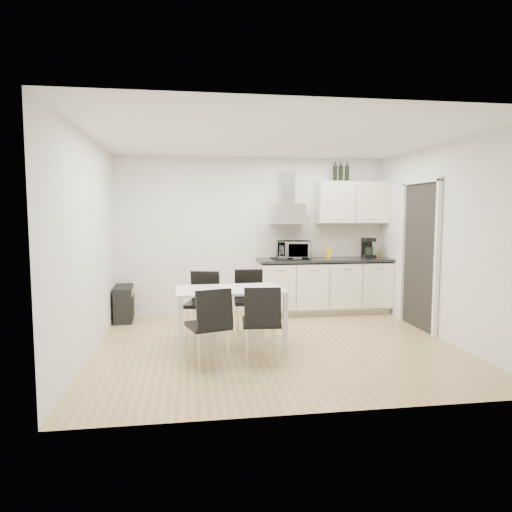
{
  "coord_description": "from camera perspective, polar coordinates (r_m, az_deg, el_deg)",
  "views": [
    {
      "loc": [
        -1.08,
        -5.58,
        1.7
      ],
      "look_at": [
        -0.18,
        0.47,
        1.1
      ],
      "focal_mm": 32.0,
      "sensor_mm": 36.0,
      "label": 1
    }
  ],
  "objects": [
    {
      "name": "ground",
      "position": [
        5.93,
        2.44,
        -11.05
      ],
      "size": [
        4.5,
        4.5,
        0.0
      ],
      "primitive_type": "plane",
      "color": "tan",
      "rests_on": "ground"
    },
    {
      "name": "wall_back",
      "position": [
        7.67,
        -0.34,
        2.6
      ],
      "size": [
        4.5,
        0.1,
        2.6
      ],
      "primitive_type": "cube",
      "color": "white",
      "rests_on": "ground"
    },
    {
      "name": "wall_front",
      "position": [
        3.76,
        8.28,
        -0.53
      ],
      "size": [
        4.5,
        0.1,
        2.6
      ],
      "primitive_type": "cube",
      "color": "white",
      "rests_on": "ground"
    },
    {
      "name": "wall_left",
      "position": [
        5.72,
        -20.23,
        1.25
      ],
      "size": [
        0.1,
        4.0,
        2.6
      ],
      "primitive_type": "cube",
      "color": "white",
      "rests_on": "ground"
    },
    {
      "name": "wall_right",
      "position": [
        6.51,
        22.33,
        1.66
      ],
      "size": [
        0.1,
        4.0,
        2.6
      ],
      "primitive_type": "cube",
      "color": "white",
      "rests_on": "ground"
    },
    {
      "name": "ceiling",
      "position": [
        5.76,
        2.55,
        14.59
      ],
      "size": [
        4.5,
        4.5,
        0.0
      ],
      "primitive_type": "plane",
      "color": "white",
      "rests_on": "wall_back"
    },
    {
      "name": "doorway",
      "position": [
        6.99,
        19.67,
        -0.07
      ],
      "size": [
        0.08,
        1.04,
        2.1
      ],
      "primitive_type": "cube",
      "color": "white",
      "rests_on": "ground"
    },
    {
      "name": "kitchenette",
      "position": [
        7.71,
        8.72,
        -0.95
      ],
      "size": [
        2.22,
        0.64,
        2.52
      ],
      "color": "beige",
      "rests_on": "ground"
    },
    {
      "name": "dining_table",
      "position": [
        5.67,
        -3.17,
        -4.94
      ],
      "size": [
        1.36,
        0.8,
        0.75
      ],
      "rotation": [
        0.0,
        0.0,
        0.03
      ],
      "color": "white",
      "rests_on": "ground"
    },
    {
      "name": "chair_far_left",
      "position": [
        6.23,
        -6.74,
        -6.12
      ],
      "size": [
        0.56,
        0.6,
        0.88
      ],
      "primitive_type": null,
      "rotation": [
        0.0,
        0.0,
        2.87
      ],
      "color": "black",
      "rests_on": "ground"
    },
    {
      "name": "chair_far_right",
      "position": [
        6.38,
        -0.8,
        -5.79
      ],
      "size": [
        0.47,
        0.53,
        0.88
      ],
      "primitive_type": null,
      "rotation": [
        0.0,
        0.0,
        3.08
      ],
      "color": "black",
      "rests_on": "ground"
    },
    {
      "name": "chair_near_left",
      "position": [
        5.09,
        -5.99,
        -8.74
      ],
      "size": [
        0.57,
        0.61,
        0.88
      ],
      "primitive_type": null,
      "rotation": [
        0.0,
        0.0,
        0.3
      ],
      "color": "black",
      "rests_on": "ground"
    },
    {
      "name": "chair_near_right",
      "position": [
        5.2,
        0.66,
        -8.41
      ],
      "size": [
        0.48,
        0.53,
        0.88
      ],
      "primitive_type": null,
      "rotation": [
        0.0,
        0.0,
        -0.08
      ],
      "color": "black",
      "rests_on": "ground"
    },
    {
      "name": "guitar_amp",
      "position": [
        7.44,
        -16.2,
        -5.71
      ],
      "size": [
        0.32,
        0.66,
        0.54
      ],
      "rotation": [
        0.0,
        0.0,
        0.06
      ],
      "color": "black",
      "rests_on": "ground"
    },
    {
      "name": "floor_speaker",
      "position": [
        7.65,
        -5.03,
        -5.99
      ],
      "size": [
        0.2,
        0.18,
        0.33
      ],
      "primitive_type": "cube",
      "rotation": [
        0.0,
        0.0,
        -0.02
      ],
      "color": "black",
      "rests_on": "ground"
    }
  ]
}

